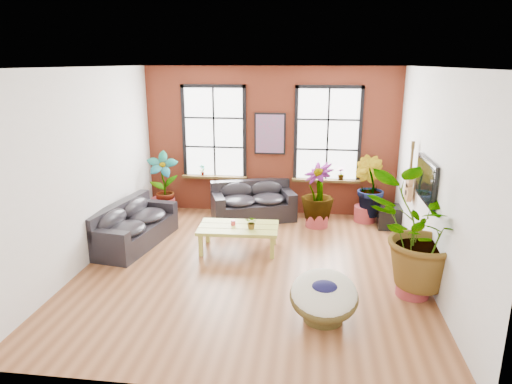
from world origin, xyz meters
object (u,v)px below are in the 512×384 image
coffee_table (238,229)px  sofa_left (132,226)px  papasan_chair (324,296)px  sofa_back (253,202)px

coffee_table → sofa_left: bearing=176.5°
sofa_left → papasan_chair: sofa_left is taller
sofa_left → coffee_table: size_ratio=1.42×
sofa_left → coffee_table: 2.19m
papasan_chair → coffee_table: bearing=124.2°
papasan_chair → sofa_back: bearing=110.2°
coffee_table → papasan_chair: 2.87m
coffee_table → papasan_chair: papasan_chair is taller
sofa_back → sofa_left: sofa_back is taller
coffee_table → papasan_chair: (1.62, -2.36, -0.06)m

